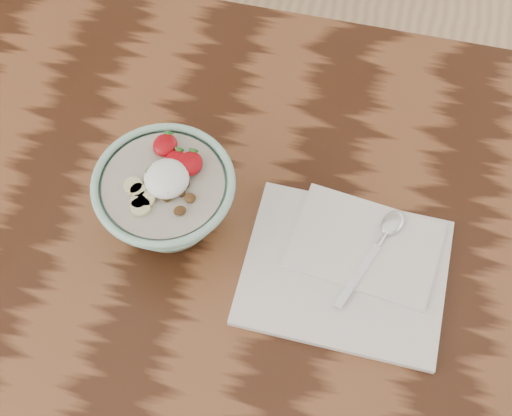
{
  "coord_description": "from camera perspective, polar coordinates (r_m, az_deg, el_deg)",
  "views": [
    {
      "loc": [
        23.47,
        -45.35,
        169.28
      ],
      "look_at": [
        13.33,
        -1.35,
        86.7
      ],
      "focal_mm": 50.0,
      "sensor_mm": 36.0,
      "label": 1
    }
  ],
  "objects": [
    {
      "name": "table",
      "position": [
        1.15,
        -6.32,
        -3.13
      ],
      "size": [
        160.0,
        90.0,
        75.0
      ],
      "color": "#33180C",
      "rests_on": "ground"
    },
    {
      "name": "spoon",
      "position": [
        1.05,
        10.21,
        -2.21
      ],
      "size": [
        8.41,
        17.48,
        0.94
      ],
      "rotation": [
        0.0,
        0.0,
        -0.37
      ],
      "color": "silver",
      "rests_on": "napkin"
    },
    {
      "name": "napkin",
      "position": [
        1.03,
        7.45,
        -4.64
      ],
      "size": [
        28.97,
        24.54,
        1.76
      ],
      "rotation": [
        0.0,
        0.0,
        -0.02
      ],
      "color": "silver",
      "rests_on": "table"
    },
    {
      "name": "breakfast_bowl",
      "position": [
        1.01,
        -7.16,
        0.83
      ],
      "size": [
        19.85,
        19.85,
        13.59
      ],
      "rotation": [
        0.0,
        0.0,
        -0.17
      ],
      "color": "#8DBEA8",
      "rests_on": "table"
    }
  ]
}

